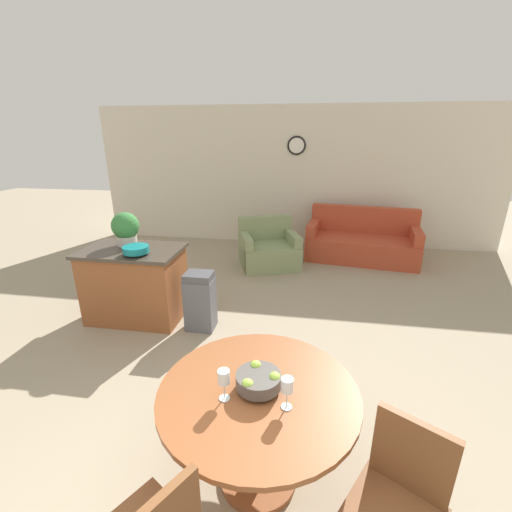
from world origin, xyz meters
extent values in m
cube|color=beige|center=(0.00, 6.12, 1.35)|extent=(8.00, 0.06, 2.70)
cylinder|color=black|center=(0.04, 6.08, 1.96)|extent=(0.36, 0.02, 0.36)
cylinder|color=white|center=(0.04, 6.07, 1.96)|extent=(0.28, 0.01, 0.28)
cylinder|color=brown|center=(0.11, 0.78, 0.02)|extent=(0.51, 0.51, 0.04)
cylinder|color=brown|center=(0.11, 0.78, 0.37)|extent=(0.12, 0.12, 0.65)
cylinder|color=brown|center=(0.11, 0.78, 0.71)|extent=(1.21, 1.21, 0.03)
cylinder|color=brown|center=(0.76, 0.61, 0.20)|extent=(0.04, 0.04, 0.40)
cube|color=brown|center=(0.92, 0.51, 0.67)|extent=(0.35, 0.23, 0.42)
cylinder|color=#4C4742|center=(0.11, 0.78, 0.74)|extent=(0.10, 0.10, 0.03)
cylinder|color=#4C4742|center=(0.11, 0.78, 0.80)|extent=(0.27, 0.27, 0.08)
sphere|color=#99C142|center=(0.20, 0.78, 0.82)|extent=(0.07, 0.07, 0.07)
sphere|color=#99C142|center=(0.08, 0.87, 0.82)|extent=(0.07, 0.07, 0.07)
sphere|color=#99C142|center=(0.06, 0.70, 0.82)|extent=(0.07, 0.07, 0.07)
cylinder|color=silver|center=(-0.07, 0.67, 0.73)|extent=(0.06, 0.06, 0.01)
cylinder|color=silver|center=(-0.07, 0.67, 0.79)|extent=(0.01, 0.01, 0.11)
cylinder|color=silver|center=(-0.07, 0.67, 0.88)|extent=(0.07, 0.07, 0.08)
cylinder|color=silver|center=(0.28, 0.66, 0.73)|extent=(0.06, 0.06, 0.01)
cylinder|color=silver|center=(0.28, 0.66, 0.79)|extent=(0.01, 0.01, 0.11)
cylinder|color=silver|center=(0.28, 0.66, 0.88)|extent=(0.07, 0.07, 0.08)
cube|color=brown|center=(-1.70, 2.67, 0.43)|extent=(1.10, 0.67, 0.85)
cube|color=#42382D|center=(-1.70, 2.67, 0.87)|extent=(1.16, 0.73, 0.04)
cylinder|color=#147A7F|center=(-1.54, 2.50, 0.91)|extent=(0.10, 0.10, 0.02)
cylinder|color=#147A7F|center=(-1.54, 2.50, 0.95)|extent=(0.29, 0.29, 0.07)
cylinder|color=beige|center=(-1.81, 2.80, 0.95)|extent=(0.23, 0.23, 0.12)
sphere|color=#387F3D|center=(-1.81, 2.80, 1.13)|extent=(0.32, 0.32, 0.32)
cube|color=#56565B|center=(-0.84, 2.54, 0.31)|extent=(0.32, 0.27, 0.61)
cube|color=#49494E|center=(-0.84, 2.54, 0.65)|extent=(0.31, 0.26, 0.08)
cube|color=#B24228|center=(1.31, 5.28, 0.21)|extent=(2.03, 1.21, 0.42)
cube|color=#B24228|center=(1.36, 5.65, 0.66)|extent=(1.93, 0.48, 0.48)
cube|color=#B24228|center=(0.44, 5.41, 0.32)|extent=(0.28, 0.89, 0.63)
cube|color=#B24228|center=(2.18, 5.16, 0.32)|extent=(0.28, 0.89, 0.63)
cube|color=gray|center=(-0.30, 4.67, 0.20)|extent=(1.17, 1.12, 0.40)
cube|color=gray|center=(-0.42, 4.98, 0.60)|extent=(0.94, 0.50, 0.40)
cube|color=gray|center=(-0.68, 4.53, 0.29)|extent=(0.39, 0.77, 0.58)
cube|color=gray|center=(0.07, 4.81, 0.29)|extent=(0.39, 0.77, 0.58)
camera|label=1|loc=(0.36, -0.86, 2.17)|focal=24.00mm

